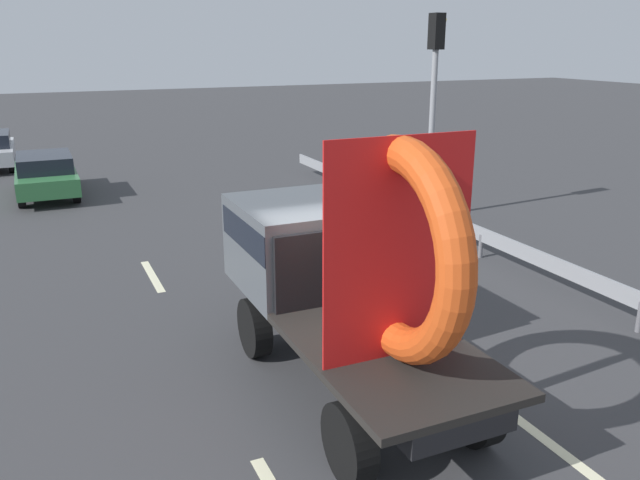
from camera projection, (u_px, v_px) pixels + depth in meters
name	position (u px, v px, depth m)	size (l,w,h in m)	color
ground_plane	(367.00, 381.00, 9.35)	(120.00, 120.00, 0.00)	#38383A
flatbed_truck	(333.00, 266.00, 9.06)	(2.02, 5.30, 3.76)	black
distant_sedan	(46.00, 174.00, 20.24)	(1.76, 4.10, 1.34)	black
traffic_light	(434.00, 87.00, 16.96)	(0.42, 0.36, 5.41)	gray
guardrail	(429.00, 213.00, 16.37)	(0.10, 17.14, 0.71)	gray
lane_dash_left_far	(153.00, 276.00, 13.50)	(2.01, 0.16, 0.01)	beige
lane_dash_right_near	(557.00, 449.00, 7.79)	(2.84, 0.16, 0.01)	beige
lane_dash_right_far	(291.00, 247.00, 15.39)	(2.47, 0.16, 0.01)	beige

